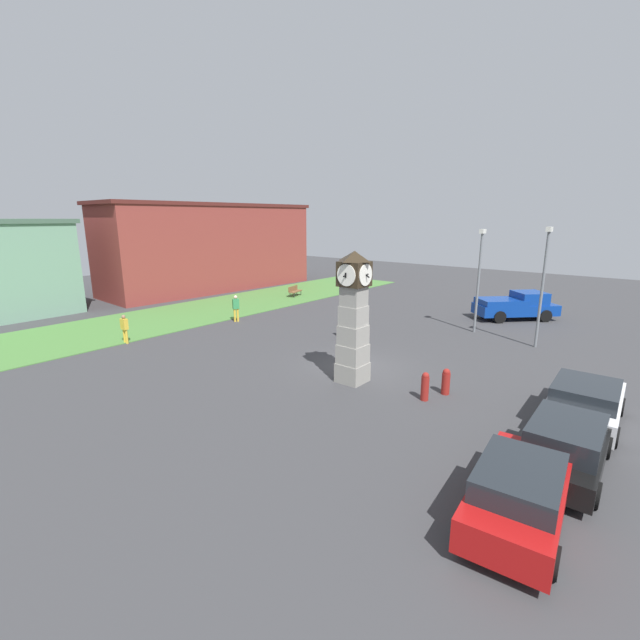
# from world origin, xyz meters

# --- Properties ---
(ground_plane) EXTENTS (85.41, 85.41, 0.00)m
(ground_plane) POSITION_xyz_m (0.00, 0.00, 0.00)
(ground_plane) COLOR #38383A
(clock_tower) EXTENTS (1.40, 1.37, 5.41)m
(clock_tower) POSITION_xyz_m (-1.45, -0.77, 2.69)
(clock_tower) COLOR gray
(clock_tower) RESTS_ON ground_plane
(bollard_near_tower) EXTENTS (0.31, 0.31, 1.03)m
(bollard_near_tower) POSITION_xyz_m (-0.25, -4.33, 0.52)
(bollard_near_tower) COLOR maroon
(bollard_near_tower) RESTS_ON ground_plane
(bollard_mid_row) EXTENTS (0.29, 0.29, 1.10)m
(bollard_mid_row) POSITION_xyz_m (-1.28, -3.96, 0.56)
(bollard_mid_row) COLOR maroon
(bollard_mid_row) RESTS_ON ground_plane
(car_navy_sedan) EXTENTS (4.36, 2.20, 1.53)m
(car_navy_sedan) POSITION_xyz_m (-6.08, -8.54, 0.78)
(car_navy_sedan) COLOR #A51111
(car_navy_sedan) RESTS_ON ground_plane
(car_near_tower) EXTENTS (4.45, 2.00, 1.50)m
(car_near_tower) POSITION_xyz_m (-3.10, -8.92, 0.76)
(car_near_tower) COLOR black
(car_near_tower) RESTS_ON ground_plane
(car_by_building) EXTENTS (4.31, 2.22, 1.46)m
(car_by_building) POSITION_xyz_m (0.41, -8.85, 0.75)
(car_by_building) COLOR silver
(car_by_building) RESTS_ON ground_plane
(pickup_truck) EXTENTS (5.13, 5.08, 1.85)m
(pickup_truck) POSITION_xyz_m (14.70, -2.73, 0.93)
(pickup_truck) COLOR navy
(pickup_truck) RESTS_ON ground_plane
(bench) EXTENTS (1.68, 0.93, 0.90)m
(bench) POSITION_xyz_m (11.52, 14.49, 0.52)
(bench) COLOR brown
(bench) RESTS_ON ground_plane
(pedestrian_near_bench) EXTENTS (0.46, 0.39, 1.75)m
(pedestrian_near_bench) POSITION_xyz_m (2.33, 11.20, 1.01)
(pedestrian_near_bench) COLOR gold
(pedestrian_near_bench) RESTS_ON ground_plane
(pedestrian_crossing_lot) EXTENTS (0.27, 0.42, 1.58)m
(pedestrian_crossing_lot) POSITION_xyz_m (-4.74, 11.95, 0.90)
(pedestrian_crossing_lot) COLOR gold
(pedestrian_crossing_lot) RESTS_ON ground_plane
(pedestrian_by_cars) EXTENTS (0.41, 0.47, 1.72)m
(pedestrian_by_cars) POSITION_xyz_m (3.54, 3.34, 0.99)
(pedestrian_by_cars) COLOR #3F3F47
(pedestrian_by_cars) RESTS_ON ground_plane
(street_lamp_near_road) EXTENTS (0.50, 0.24, 6.22)m
(street_lamp_near_road) POSITION_xyz_m (8.70, -5.43, 3.61)
(street_lamp_near_road) COLOR slate
(street_lamp_near_road) RESTS_ON ground_plane
(street_lamp_far_side) EXTENTS (0.50, 0.24, 6.03)m
(street_lamp_far_side) POSITION_xyz_m (9.67, -1.83, 3.50)
(street_lamp_far_side) COLOR slate
(street_lamp_far_side) RESTS_ON ground_plane
(storefront_low_left) EXTENTS (20.48, 7.42, 7.94)m
(storefront_low_left) POSITION_xyz_m (9.68, 23.53, 3.98)
(storefront_low_left) COLOR maroon
(storefront_low_left) RESTS_ON ground_plane
(grass_verge_far) EXTENTS (51.24, 7.51, 0.04)m
(grass_verge_far) POSITION_xyz_m (-1.38, 15.66, 0.02)
(grass_verge_far) COLOR #477A38
(grass_verge_far) RESTS_ON ground_plane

